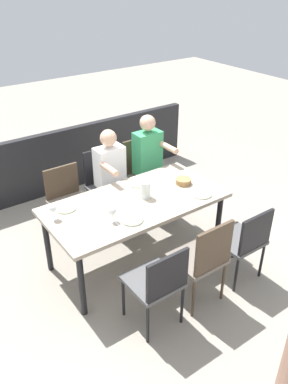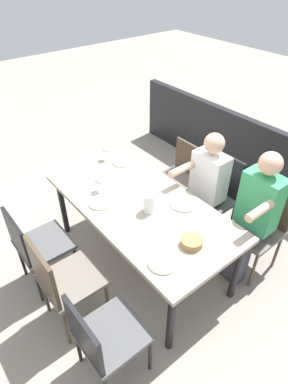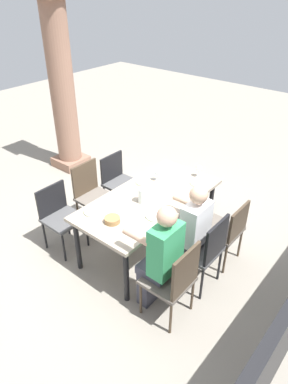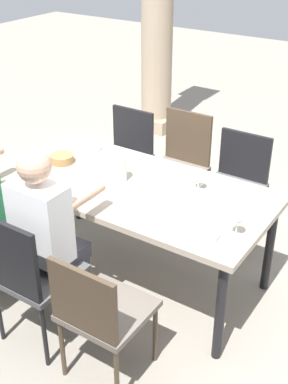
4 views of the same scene
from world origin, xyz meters
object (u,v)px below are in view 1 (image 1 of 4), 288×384
at_px(chair_east_north, 158,281).
at_px(wine_glass_2, 112,211).
at_px(bread_basket, 183,181).
at_px(chair_east_south, 67,197).
at_px(chair_west_south, 142,170).
at_px(diner_man_white, 113,179).
at_px(wine_glass_3, 53,208).
at_px(dining_table, 136,206).
at_px(chair_mid_north, 203,257).
at_px(diner_woman_green, 151,164).
at_px(chair_mid_south, 105,181).
at_px(plate_0, 201,194).
at_px(plate_2, 132,220).
at_px(plate_1, 138,182).
at_px(plate_3, 66,208).
at_px(water_pitcher, 146,191).
at_px(chair_west_north, 244,239).

distance_m(chair_east_north, wine_glass_2, 0.78).
distance_m(chair_east_north, bread_basket, 1.37).
bearing_deg(bread_basket, chair_east_south, -40.91).
height_order(chair_west_south, diner_man_white, diner_man_white).
bearing_deg(chair_east_south, wine_glass_2, 89.12).
relative_size(chair_east_north, wine_glass_3, 5.32).
relative_size(chair_east_north, wine_glass_2, 5.54).
bearing_deg(bread_basket, dining_table, 0.35).
xyz_separation_m(chair_mid_north, diner_woman_green, (-0.56, -1.59, 0.16)).
xyz_separation_m(chair_mid_south, wine_glass_3, (0.96, 0.71, 0.33)).
distance_m(dining_table, plate_0, 0.71).
bearing_deg(plate_2, wine_glass_2, -32.32).
relative_size(chair_mid_north, plate_1, 3.65).
xyz_separation_m(plate_0, plate_1, (0.40, -0.60, -0.00)).
height_order(chair_mid_south, plate_3, chair_mid_south).
xyz_separation_m(plate_2, water_pitcher, (-0.35, -0.28, 0.07)).
relative_size(chair_east_south, diner_man_white, 0.67).
bearing_deg(chair_mid_north, diner_man_white, -89.89).
xyz_separation_m(chair_mid_north, wine_glass_3, (0.96, -1.06, 0.33)).
distance_m(plate_2, wine_glass_2, 0.21).
relative_size(plate_1, wine_glass_2, 1.64).
xyz_separation_m(diner_man_white, plate_3, (0.79, 0.40, 0.09)).
distance_m(plate_1, plate_3, 0.90).
height_order(chair_east_south, plate_0, chair_east_south).
distance_m(wine_glass_2, wine_glass_3, 0.56).
height_order(diner_woman_green, water_pitcher, diner_woman_green).
bearing_deg(chair_mid_south, chair_east_north, 73.83).
bearing_deg(plate_1, chair_east_south, -43.30).
xyz_separation_m(chair_east_south, bread_basket, (-1.01, 0.88, 0.29)).
height_order(chair_east_north, bread_basket, chair_east_north).
distance_m(diner_man_white, plate_2, 1.03).
bearing_deg(plate_0, chair_east_north, 29.99).
relative_size(diner_woman_green, bread_basket, 7.72).
bearing_deg(bread_basket, chair_west_north, 93.98).
relative_size(chair_west_north, chair_east_north, 0.98).
bearing_deg(plate_0, chair_west_south, -92.96).
xyz_separation_m(chair_mid_south, chair_east_north, (0.51, 1.76, -0.03)).
xyz_separation_m(chair_mid_north, bread_basket, (-0.50, -0.89, 0.24)).
bearing_deg(chair_west_north, plate_0, -84.00).
xyz_separation_m(dining_table, plate_1, (-0.24, -0.30, 0.08)).
distance_m(chair_west_north, plate_2, 1.14).
distance_m(plate_2, bread_basket, 0.91).
height_order(chair_east_north, plate_1, chair_east_north).
xyz_separation_m(chair_west_north, wine_glass_2, (1.09, -0.70, 0.37)).
distance_m(chair_east_north, plate_0, 1.19).
relative_size(diner_man_white, plate_0, 5.66).
bearing_deg(diner_man_white, plate_3, 27.04).
relative_size(chair_east_south, plate_2, 4.02).
distance_m(diner_man_white, wine_glass_3, 1.10).
distance_m(chair_west_north, plate_0, 0.64).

